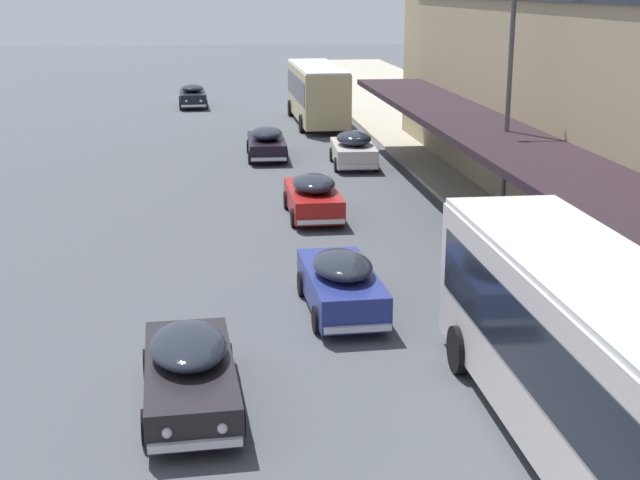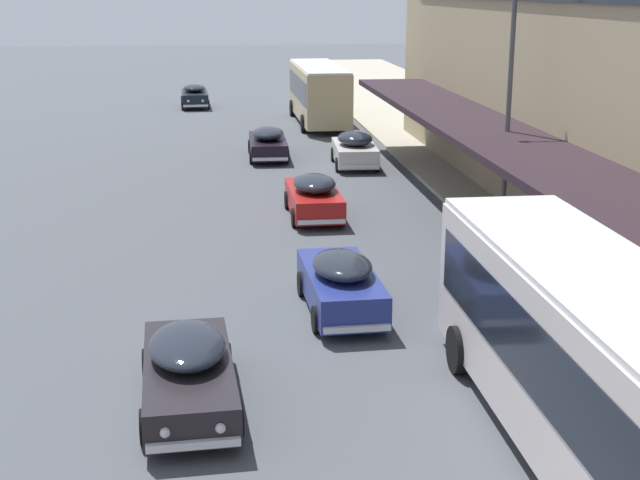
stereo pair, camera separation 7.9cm
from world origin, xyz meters
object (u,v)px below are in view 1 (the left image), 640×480
(transit_bus_kerbside_front, at_px, (317,90))
(transit_bus_kerbside_rear, at_px, (592,349))
(sedan_second_near, at_px, (341,283))
(sedan_second_mid, at_px, (190,370))
(sedan_trailing_near, at_px, (193,96))
(fire_hydrant, at_px, (579,296))
(street_lamp, at_px, (504,89))
(sedan_oncoming_rear, at_px, (313,196))
(sedan_far_back, at_px, (354,149))
(sedan_lead_near, at_px, (267,143))

(transit_bus_kerbside_front, relative_size, transit_bus_kerbside_rear, 0.99)
(transit_bus_kerbside_rear, relative_size, sedan_second_near, 2.32)
(sedan_second_mid, bearing_deg, sedan_trailing_near, 90.87)
(sedan_trailing_near, distance_m, fire_hydrant, 42.10)
(transit_bus_kerbside_rear, bearing_deg, street_lamp, 78.17)
(sedan_oncoming_rear, bearing_deg, fire_hydrant, -62.70)
(transit_bus_kerbside_rear, height_order, sedan_second_near, transit_bus_kerbside_rear)
(sedan_far_back, relative_size, street_lamp, 0.55)
(transit_bus_kerbside_front, bearing_deg, fire_hydrant, -85.36)
(transit_bus_kerbside_rear, distance_m, street_lamp, 14.71)
(sedan_lead_near, bearing_deg, sedan_oncoming_rear, -85.45)
(sedan_second_near, bearing_deg, sedan_trailing_near, 96.10)
(sedan_lead_near, relative_size, fire_hydrant, 6.87)
(sedan_far_back, bearing_deg, transit_bus_kerbside_front, 90.47)
(transit_bus_kerbside_front, xyz_separation_m, sedan_lead_near, (-3.63, -10.64, -1.21))
(sedan_second_mid, xyz_separation_m, sedan_oncoming_rear, (3.98, 14.17, 0.05))
(sedan_second_mid, distance_m, fire_hydrant, 10.08)
(transit_bus_kerbside_rear, xyz_separation_m, sedan_second_mid, (-6.77, 2.67, -1.22))
(sedan_second_mid, xyz_separation_m, sedan_second_near, (3.59, 4.69, 0.06))
(transit_bus_kerbside_rear, xyz_separation_m, sedan_second_near, (-3.17, 7.36, -1.16))
(transit_bus_kerbside_front, height_order, sedan_far_back, transit_bus_kerbside_front)
(fire_hydrant, bearing_deg, sedan_second_mid, -157.88)
(sedan_trailing_near, distance_m, sedan_second_mid, 44.69)
(sedan_second_mid, relative_size, sedan_lead_near, 0.98)
(sedan_second_mid, relative_size, sedan_oncoming_rear, 1.07)
(sedan_far_back, distance_m, sedan_second_near, 18.70)
(street_lamp, bearing_deg, sedan_second_mid, -130.30)
(sedan_oncoming_rear, height_order, fire_hydrant, sedan_oncoming_rear)
(sedan_trailing_near, height_order, street_lamp, street_lamp)
(sedan_trailing_near, height_order, sedan_oncoming_rear, sedan_oncoming_rear)
(sedan_second_near, bearing_deg, sedan_second_mid, -127.48)
(sedan_second_near, bearing_deg, fire_hydrant, -8.83)
(street_lamp, relative_size, fire_hydrant, 11.21)
(transit_bus_kerbside_rear, height_order, sedan_far_back, transit_bus_kerbside_rear)
(transit_bus_kerbside_rear, distance_m, sedan_second_near, 8.10)
(sedan_oncoming_rear, relative_size, sedan_second_near, 0.99)
(transit_bus_kerbside_rear, relative_size, sedan_lead_near, 2.17)
(sedan_trailing_near, relative_size, sedan_oncoming_rear, 0.98)
(sedan_oncoming_rear, bearing_deg, sedan_lead_near, 94.55)
(sedan_trailing_near, bearing_deg, sedan_lead_near, -78.89)
(transit_bus_kerbside_front, height_order, sedan_oncoming_rear, transit_bus_kerbside_front)
(sedan_trailing_near, distance_m, street_lamp, 35.02)
(transit_bus_kerbside_rear, bearing_deg, sedan_lead_near, 97.45)
(transit_bus_kerbside_front, bearing_deg, sedan_trailing_near, 131.16)
(sedan_second_mid, distance_m, sedan_far_back, 24.09)
(sedan_oncoming_rear, distance_m, street_lamp, 7.45)
(transit_bus_kerbside_rear, bearing_deg, sedan_second_mid, 158.47)
(sedan_second_mid, bearing_deg, sedan_second_near, 52.52)
(sedan_lead_near, distance_m, fire_hydrant, 22.69)
(transit_bus_kerbside_rear, xyz_separation_m, sedan_far_back, (0.05, 25.78, -1.13))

